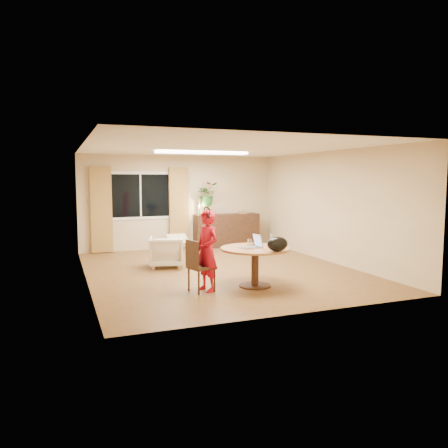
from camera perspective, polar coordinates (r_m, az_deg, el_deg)
name	(u,v)px	position (r m, az deg, el deg)	size (l,w,h in m)	color
floor	(220,270)	(9.43, -0.48, -6.04)	(6.50, 6.50, 0.00)	brown
ceiling	(220,148)	(9.25, -0.50, 9.92)	(6.50, 6.50, 0.00)	white
wall_back	(180,202)	(12.34, -5.80, 2.86)	(5.50, 5.50, 0.00)	tan
wall_left	(85,214)	(8.68, -17.75, 1.30)	(6.50, 6.50, 0.00)	tan
wall_right	(330,207)	(10.53, 13.67, 2.19)	(6.50, 6.50, 0.00)	tan
window	(141,196)	(12.07, -10.84, 3.67)	(1.70, 0.03, 1.30)	white
curtain_left	(101,210)	(11.87, -15.74, 1.80)	(0.55, 0.08, 2.25)	olive
curtain_right	(179,208)	(12.25, -5.90, 2.11)	(0.55, 0.08, 2.25)	olive
ceiling_panel	(202,153)	(10.38, -2.86, 9.29)	(2.20, 0.35, 0.05)	white
dining_table	(255,256)	(7.96, 4.08, -4.19)	(1.26, 1.26, 0.72)	brown
dining_chair	(201,266)	(7.63, -2.96, -5.44)	(0.44, 0.40, 0.91)	black
child	(207,251)	(7.61, -2.23, -3.52)	(0.34, 0.52, 1.42)	red
laptop	(250,241)	(7.87, 3.43, -2.25)	(0.37, 0.25, 0.25)	#B7B7BC
tumbler	(250,242)	(8.21, 3.36, -2.36)	(0.08, 0.08, 0.12)	white
wine_glass	(271,239)	(8.32, 6.15, -2.00)	(0.07, 0.07, 0.20)	white
pot_lid	(258,244)	(8.31, 4.40, -2.57)	(0.20, 0.20, 0.03)	white
handbag	(277,244)	(7.55, 7.00, -2.62)	(0.38, 0.22, 0.26)	black
armchair	(166,252)	(9.81, -7.56, -3.61)	(0.73, 0.75, 0.68)	beige
throw	(178,235)	(9.80, -6.08, -1.50)	(0.45, 0.55, 0.03)	beige
sideboard	(227,230)	(12.60, 0.34, -0.82)	(1.89, 0.46, 0.94)	black
vase	(208,210)	(12.35, -2.12, 1.81)	(0.24, 0.24, 0.25)	black
bouquet	(207,194)	(12.32, -2.21, 3.92)	(0.59, 0.51, 0.66)	#2D6827
book_stack	(243,212)	(12.74, 2.47, 1.58)	(0.22, 0.16, 0.09)	brown
desk_lamp	(199,209)	(12.21, -3.25, 2.03)	(0.15, 0.15, 0.36)	black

